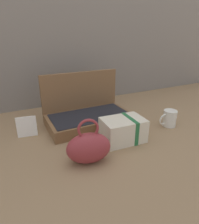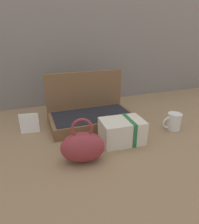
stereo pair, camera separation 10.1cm
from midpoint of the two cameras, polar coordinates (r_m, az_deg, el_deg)
The scene contains 7 objects.
ground_plane at distance 1.08m, azimuth 2.17°, elevation -6.25°, with size 6.00×6.00×0.00m, color #8C6D4C.
back_wall at distance 1.51m, azimuth -6.95°, elevation 29.10°, with size 3.20×0.06×1.40m, color gray.
open_suitcase at distance 1.18m, azimuth -0.34°, elevation -0.06°, with size 0.49×0.28×0.29m.
teal_pouch_handbag at distance 0.83m, azimuth -1.39°, elevation -10.13°, with size 0.20×0.14×0.20m.
cream_toiletry_bag at distance 0.99m, azimuth 9.62°, elevation -5.51°, with size 0.22×0.16×0.12m.
coffee_mug at distance 1.20m, azimuth 22.99°, elevation -2.61°, with size 0.11×0.08×0.10m.
info_card_left at distance 1.11m, azimuth -17.25°, elevation -3.23°, with size 0.10×0.01×0.11m, color white.
Camera 2 is at (-0.32, -0.90, 0.51)m, focal length 31.52 mm.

